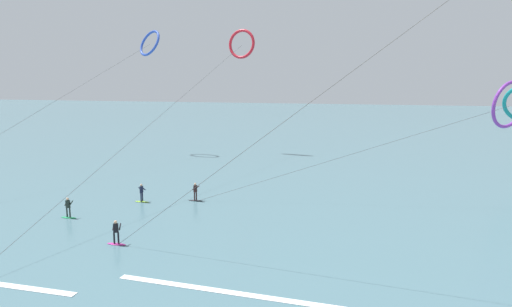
{
  "coord_description": "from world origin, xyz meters",
  "views": [
    {
      "loc": [
        8.31,
        -11.24,
        11.2
      ],
      "look_at": [
        0.0,
        19.65,
        6.07
      ],
      "focal_mm": 32.37,
      "sensor_mm": 36.0,
      "label": 1
    }
  ],
  "objects_px": {
    "surfer_emerald": "(68,209)",
    "surfer_magenta": "(116,234)",
    "kite_cobalt": "(149,43)",
    "surfer_charcoal": "(195,193)",
    "surfer_lime": "(142,194)",
    "kite_crimson": "(241,44)",
    "kite_violet": "(509,105)"
  },
  "relations": [
    {
      "from": "surfer_emerald",
      "to": "kite_violet",
      "type": "xyz_separation_m",
      "value": [
        34.96,
        13.72,
        8.22
      ]
    },
    {
      "from": "surfer_emerald",
      "to": "surfer_magenta",
      "type": "distance_m",
      "value": 8.39
    },
    {
      "from": "kite_violet",
      "to": "kite_crimson",
      "type": "xyz_separation_m",
      "value": [
        -31.59,
        23.99,
        7.5
      ]
    },
    {
      "from": "surfer_emerald",
      "to": "kite_violet",
      "type": "distance_m",
      "value": 38.44
    },
    {
      "from": "surfer_emerald",
      "to": "kite_crimson",
      "type": "distance_m",
      "value": 40.99
    },
    {
      "from": "kite_violet",
      "to": "kite_crimson",
      "type": "bearing_deg",
      "value": -78.05
    },
    {
      "from": "surfer_charcoal",
      "to": "kite_cobalt",
      "type": "xyz_separation_m",
      "value": [
        -17.7,
        25.71,
        15.77
      ]
    },
    {
      "from": "surfer_magenta",
      "to": "kite_crimson",
      "type": "distance_m",
      "value": 45.13
    },
    {
      "from": "surfer_lime",
      "to": "kite_cobalt",
      "type": "xyz_separation_m",
      "value": [
        -13.08,
        27.36,
        15.77
      ]
    },
    {
      "from": "kite_cobalt",
      "to": "surfer_emerald",
      "type": "bearing_deg",
      "value": -45.47
    },
    {
      "from": "surfer_charcoal",
      "to": "kite_violet",
      "type": "relative_size",
      "value": 0.06
    },
    {
      "from": "surfer_lime",
      "to": "surfer_charcoal",
      "type": "relative_size",
      "value": 1.0
    },
    {
      "from": "surfer_charcoal",
      "to": "kite_crimson",
      "type": "distance_m",
      "value": 34.21
    },
    {
      "from": "kite_violet",
      "to": "kite_cobalt",
      "type": "height_order",
      "value": "kite_cobalt"
    },
    {
      "from": "surfer_lime",
      "to": "kite_cobalt",
      "type": "height_order",
      "value": "kite_cobalt"
    },
    {
      "from": "surfer_magenta",
      "to": "kite_cobalt",
      "type": "bearing_deg",
      "value": -86.05
    },
    {
      "from": "surfer_lime",
      "to": "surfer_magenta",
      "type": "bearing_deg",
      "value": 18.71
    },
    {
      "from": "surfer_emerald",
      "to": "kite_crimson",
      "type": "bearing_deg",
      "value": -93.94
    },
    {
      "from": "surfer_lime",
      "to": "kite_crimson",
      "type": "distance_m",
      "value": 35.38
    },
    {
      "from": "surfer_lime",
      "to": "surfer_magenta",
      "type": "relative_size",
      "value": 1.0
    },
    {
      "from": "surfer_emerald",
      "to": "kite_crimson",
      "type": "relative_size",
      "value": 0.03
    },
    {
      "from": "surfer_emerald",
      "to": "kite_cobalt",
      "type": "xyz_separation_m",
      "value": [
        -9.78,
        33.37,
        15.77
      ]
    },
    {
      "from": "kite_crimson",
      "to": "kite_cobalt",
      "type": "relative_size",
      "value": 1.15
    },
    {
      "from": "surfer_lime",
      "to": "surfer_magenta",
      "type": "height_order",
      "value": "same"
    },
    {
      "from": "surfer_charcoal",
      "to": "surfer_lime",
      "type": "bearing_deg",
      "value": 123.93
    },
    {
      "from": "kite_cobalt",
      "to": "surfer_charcoal",
      "type": "bearing_deg",
      "value": -27.27
    },
    {
      "from": "surfer_emerald",
      "to": "kite_crimson",
      "type": "xyz_separation_m",
      "value": [
        3.36,
        37.71,
        15.71
      ]
    },
    {
      "from": "surfer_charcoal",
      "to": "kite_crimson",
      "type": "bearing_deg",
      "value": 22.89
    },
    {
      "from": "surfer_charcoal",
      "to": "kite_cobalt",
      "type": "distance_m",
      "value": 34.97
    },
    {
      "from": "surfer_lime",
      "to": "kite_violet",
      "type": "relative_size",
      "value": 0.06
    },
    {
      "from": "surfer_lime",
      "to": "surfer_emerald",
      "type": "height_order",
      "value": "same"
    },
    {
      "from": "surfer_emerald",
      "to": "surfer_magenta",
      "type": "relative_size",
      "value": 1.0
    }
  ]
}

